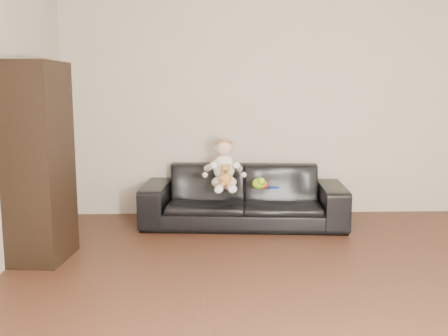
{
  "coord_description": "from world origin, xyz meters",
  "views": [
    {
      "loc": [
        -0.88,
        -2.93,
        1.42
      ],
      "look_at": [
        -0.7,
        2.15,
        0.63
      ],
      "focal_mm": 40.0,
      "sensor_mm": 36.0,
      "label": 1
    }
  ],
  "objects_px": {
    "baby": "(224,167)",
    "toy_rattle": "(265,185)",
    "cabinet": "(39,163)",
    "sofa": "(243,196)",
    "teddy_bear": "(226,175)",
    "toy_blue_disc": "(274,188)",
    "toy_green": "(259,184)"
  },
  "relations": [
    {
      "from": "toy_green",
      "to": "toy_rattle",
      "type": "relative_size",
      "value": 2.48
    },
    {
      "from": "teddy_bear",
      "to": "toy_rattle",
      "type": "distance_m",
      "value": 0.48
    },
    {
      "from": "sofa",
      "to": "toy_rattle",
      "type": "relative_size",
      "value": 31.8
    },
    {
      "from": "cabinet",
      "to": "toy_blue_disc",
      "type": "height_order",
      "value": "cabinet"
    },
    {
      "from": "teddy_bear",
      "to": "toy_green",
      "type": "distance_m",
      "value": 0.4
    },
    {
      "from": "cabinet",
      "to": "toy_rattle",
      "type": "height_order",
      "value": "cabinet"
    },
    {
      "from": "teddy_bear",
      "to": "sofa",
      "type": "bearing_deg",
      "value": 46.65
    },
    {
      "from": "sofa",
      "to": "teddy_bear",
      "type": "xyz_separation_m",
      "value": [
        -0.2,
        -0.28,
        0.27
      ]
    },
    {
      "from": "teddy_bear",
      "to": "toy_blue_disc",
      "type": "bearing_deg",
      "value": 11.55
    },
    {
      "from": "baby",
      "to": "toy_rattle",
      "type": "xyz_separation_m",
      "value": [
        0.43,
        0.02,
        -0.2
      ]
    },
    {
      "from": "sofa",
      "to": "teddy_bear",
      "type": "relative_size",
      "value": 9.58
    },
    {
      "from": "cabinet",
      "to": "toy_blue_disc",
      "type": "distance_m",
      "value": 2.33
    },
    {
      "from": "sofa",
      "to": "toy_blue_disc",
      "type": "height_order",
      "value": "sofa"
    },
    {
      "from": "baby",
      "to": "toy_blue_disc",
      "type": "relative_size",
      "value": 4.87
    },
    {
      "from": "cabinet",
      "to": "toy_green",
      "type": "distance_m",
      "value": 2.17
    },
    {
      "from": "toy_green",
      "to": "toy_blue_disc",
      "type": "relative_size",
      "value": 1.53
    },
    {
      "from": "cabinet",
      "to": "toy_blue_disc",
      "type": "relative_size",
      "value": 15.27
    },
    {
      "from": "toy_rattle",
      "to": "baby",
      "type": "bearing_deg",
      "value": -176.89
    },
    {
      "from": "sofa",
      "to": "cabinet",
      "type": "height_order",
      "value": "cabinet"
    },
    {
      "from": "teddy_bear",
      "to": "toy_green",
      "type": "bearing_deg",
      "value": 15.87
    },
    {
      "from": "toy_rattle",
      "to": "toy_blue_disc",
      "type": "height_order",
      "value": "toy_rattle"
    },
    {
      "from": "sofa",
      "to": "toy_blue_disc",
      "type": "xyz_separation_m",
      "value": [
        0.31,
        -0.1,
        0.11
      ]
    },
    {
      "from": "sofa",
      "to": "toy_blue_disc",
      "type": "bearing_deg",
      "value": -13.28
    },
    {
      "from": "sofa",
      "to": "teddy_bear",
      "type": "height_order",
      "value": "teddy_bear"
    },
    {
      "from": "baby",
      "to": "toy_green",
      "type": "xyz_separation_m",
      "value": [
        0.36,
        -0.01,
        -0.18
      ]
    },
    {
      "from": "cabinet",
      "to": "sofa",
      "type": "bearing_deg",
      "value": 36.25
    },
    {
      "from": "toy_green",
      "to": "sofa",
      "type": "bearing_deg",
      "value": 139.48
    },
    {
      "from": "sofa",
      "to": "baby",
      "type": "height_order",
      "value": "baby"
    },
    {
      "from": "cabinet",
      "to": "toy_blue_disc",
      "type": "bearing_deg",
      "value": 30.14
    },
    {
      "from": "toy_rattle",
      "to": "toy_green",
      "type": "bearing_deg",
      "value": -155.18
    },
    {
      "from": "baby",
      "to": "toy_rattle",
      "type": "distance_m",
      "value": 0.48
    },
    {
      "from": "cabinet",
      "to": "teddy_bear",
      "type": "bearing_deg",
      "value": 31.76
    }
  ]
}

